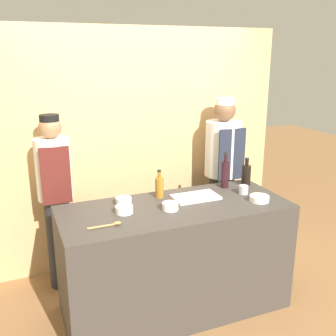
# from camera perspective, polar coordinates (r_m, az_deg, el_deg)

# --- Properties ---
(ground_plane) EXTENTS (14.00, 14.00, 0.00)m
(ground_plane) POSITION_cam_1_polar(r_m,az_deg,el_deg) (3.67, 0.98, -19.43)
(ground_plane) COLOR olive
(cabinet_wall) EXTENTS (3.13, 0.18, 2.40)m
(cabinet_wall) POSITION_cam_1_polar(r_m,az_deg,el_deg) (4.10, -4.93, 2.96)
(cabinet_wall) COLOR tan
(cabinet_wall) RESTS_ON ground_plane
(counter) EXTENTS (1.88, 0.78, 0.95)m
(counter) POSITION_cam_1_polar(r_m,az_deg,el_deg) (3.41, 1.02, -12.95)
(counter) COLOR #3D3833
(counter) RESTS_ON ground_plane
(sauce_bowl_orange) EXTENTS (0.13, 0.13, 0.06)m
(sauce_bowl_orange) POSITION_cam_1_polar(r_m,az_deg,el_deg) (3.12, 0.33, -5.51)
(sauce_bowl_orange) COLOR white
(sauce_bowl_orange) RESTS_ON counter
(sauce_bowl_purple) EXTENTS (0.16, 0.16, 0.05)m
(sauce_bowl_purple) POSITION_cam_1_polar(r_m,az_deg,el_deg) (3.39, 13.12, -4.28)
(sauce_bowl_purple) COLOR white
(sauce_bowl_purple) RESTS_ON counter
(sauce_bowl_green) EXTENTS (0.14, 0.14, 0.06)m
(sauce_bowl_green) POSITION_cam_1_polar(r_m,az_deg,el_deg) (3.08, -6.38, -5.96)
(sauce_bowl_green) COLOR white
(sauce_bowl_green) RESTS_ON counter
(sauce_bowl_red) EXTENTS (0.13, 0.13, 0.06)m
(sauce_bowl_red) POSITION_cam_1_polar(r_m,az_deg,el_deg) (3.25, -6.47, -4.71)
(sauce_bowl_red) COLOR white
(sauce_bowl_red) RESTS_ON counter
(cutting_board) EXTENTS (0.39, 0.23, 0.02)m
(cutting_board) POSITION_cam_1_polar(r_m,az_deg,el_deg) (3.38, 4.03, -4.22)
(cutting_board) COLOR white
(cutting_board) RESTS_ON counter
(bottle_wine) EXTENTS (0.07, 0.07, 0.34)m
(bottle_wine) POSITION_cam_1_polar(r_m,az_deg,el_deg) (3.64, 8.27, -0.81)
(bottle_wine) COLOR black
(bottle_wine) RESTS_ON counter
(bottle_amber) EXTENTS (0.07, 0.07, 0.25)m
(bottle_amber) POSITION_cam_1_polar(r_m,az_deg,el_deg) (3.36, -1.27, -2.73)
(bottle_amber) COLOR #9E661E
(bottle_amber) RESTS_ON counter
(bottle_soy) EXTENTS (0.08, 0.08, 0.26)m
(bottle_soy) POSITION_cam_1_polar(r_m,az_deg,el_deg) (3.74, 11.28, -0.93)
(bottle_soy) COLOR black
(bottle_soy) RESTS_ON counter
(cup_steel) EXTENTS (0.08, 0.08, 0.08)m
(cup_steel) POSITION_cam_1_polar(r_m,az_deg,el_deg) (3.53, 10.90, -3.10)
(cup_steel) COLOR #B7B7BC
(cup_steel) RESTS_ON counter
(wooden_spoon) EXTENTS (0.25, 0.04, 0.03)m
(wooden_spoon) POSITION_cam_1_polar(r_m,az_deg,el_deg) (2.88, -8.55, -8.15)
(wooden_spoon) COLOR #B2844C
(wooden_spoon) RESTS_ON counter
(chef_left) EXTENTS (0.31, 0.31, 1.64)m
(chef_left) POSITION_cam_1_polar(r_m,az_deg,el_deg) (3.69, -15.96, -4.00)
(chef_left) COLOR #28282D
(chef_left) RESTS_ON ground_plane
(chef_right) EXTENTS (0.37, 0.37, 1.71)m
(chef_right) POSITION_cam_1_polar(r_m,az_deg,el_deg) (4.20, 7.88, -0.65)
(chef_right) COLOR #28282D
(chef_right) RESTS_ON ground_plane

